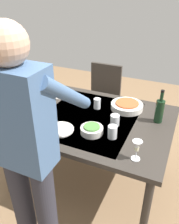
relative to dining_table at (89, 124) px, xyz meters
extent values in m
plane|color=#846647|center=(0.00, 0.00, -0.69)|extent=(6.00, 6.00, 0.00)
cube|color=#332D28|center=(0.00, 0.00, 0.05)|extent=(1.44, 1.05, 0.04)
cube|color=#C6AD89|center=(0.00, 0.00, 0.07)|extent=(0.79, 0.90, 0.00)
cylinder|color=#332D28|center=(-0.65, -0.46, -0.33)|extent=(0.06, 0.06, 0.72)
cylinder|color=#332D28|center=(0.65, -0.46, -0.33)|extent=(0.06, 0.06, 0.72)
cylinder|color=#332D28|center=(-0.65, 0.46, -0.33)|extent=(0.06, 0.06, 0.72)
cylinder|color=#332D28|center=(0.65, 0.46, -0.33)|extent=(0.06, 0.06, 0.72)
cube|color=black|center=(0.22, -0.83, -0.24)|extent=(0.40, 0.40, 0.04)
cube|color=#332D28|center=(0.22, -1.01, 0.00)|extent=(0.40, 0.04, 0.45)
cylinder|color=#332D28|center=(0.05, -1.00, -0.47)|extent=(0.04, 0.04, 0.43)
cylinder|color=#332D28|center=(0.39, -1.00, -0.47)|extent=(0.04, 0.04, 0.43)
cylinder|color=#332D28|center=(0.05, -0.66, -0.47)|extent=(0.04, 0.04, 0.43)
cylinder|color=#332D28|center=(0.39, -0.66, -0.47)|extent=(0.04, 0.04, 0.43)
cylinder|color=#2D2D38|center=(0.15, 0.81, -0.25)|extent=(0.14, 0.14, 0.88)
cylinder|color=#2D2D38|center=(-0.05, 0.81, -0.25)|extent=(0.14, 0.14, 0.88)
cube|color=#47668E|center=(0.05, 0.81, 0.49)|extent=(0.36, 0.20, 0.60)
sphere|color=tan|center=(0.05, 0.81, 0.89)|extent=(0.22, 0.22, 0.22)
cylinder|color=#47668E|center=(0.23, 0.57, 0.56)|extent=(0.08, 0.52, 0.40)
cylinder|color=#47668E|center=(-0.12, 0.57, 0.56)|extent=(0.08, 0.52, 0.40)
cylinder|color=black|center=(-0.57, -0.17, 0.17)|extent=(0.07, 0.07, 0.20)
cylinder|color=black|center=(-0.57, -0.17, 0.31)|extent=(0.03, 0.03, 0.08)
cylinder|color=black|center=(-0.57, -0.17, 0.36)|extent=(0.03, 0.03, 0.02)
cylinder|color=white|center=(-0.52, 0.38, 0.08)|extent=(0.06, 0.06, 0.01)
cylinder|color=white|center=(-0.52, 0.38, 0.11)|extent=(0.01, 0.01, 0.07)
cone|color=white|center=(-0.52, 0.38, 0.19)|extent=(0.07, 0.07, 0.07)
cylinder|color=beige|center=(-0.52, 0.38, 0.16)|extent=(0.03, 0.03, 0.03)
cylinder|color=silver|center=(-0.25, 0.03, 0.12)|extent=(0.08, 0.08, 0.09)
cylinder|color=silver|center=(-0.29, 0.21, 0.12)|extent=(0.07, 0.07, 0.10)
cylinder|color=silver|center=(0.45, 0.20, 0.12)|extent=(0.07, 0.07, 0.09)
cylinder|color=silver|center=(0.00, -0.18, 0.12)|extent=(0.07, 0.07, 0.10)
cylinder|color=white|center=(-0.26, -0.28, 0.10)|extent=(0.30, 0.30, 0.05)
cylinder|color=#C6562D|center=(-0.26, -0.28, 0.12)|extent=(0.22, 0.22, 0.03)
cylinder|color=white|center=(-0.12, 0.22, 0.10)|extent=(0.18, 0.18, 0.05)
cylinder|color=#4C843D|center=(-0.12, 0.22, 0.12)|extent=(0.13, 0.13, 0.03)
cylinder|color=white|center=(0.47, -0.29, 0.08)|extent=(0.23, 0.23, 0.01)
cylinder|color=white|center=(0.13, 0.29, 0.08)|extent=(0.23, 0.23, 0.01)
cube|color=silver|center=(0.52, -0.02, 0.08)|extent=(0.06, 0.20, 0.00)
cube|color=silver|center=(0.19, -0.23, 0.08)|extent=(0.02, 0.18, 0.00)
camera|label=1|loc=(-0.73, 1.63, 1.14)|focal=37.35mm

